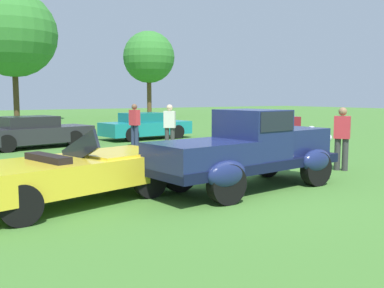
% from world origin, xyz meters
% --- Properties ---
extents(ground_plane, '(120.00, 120.00, 0.00)m').
position_xyz_m(ground_plane, '(0.00, 0.00, 0.00)').
color(ground_plane, '#42752D').
extents(feature_pickup_truck, '(4.75, 2.20, 1.70)m').
position_xyz_m(feature_pickup_truck, '(0.35, 0.29, 0.87)').
color(feature_pickup_truck, black).
rests_on(feature_pickup_truck, ground_plane).
extents(neighbor_convertible, '(4.58, 2.69, 1.40)m').
position_xyz_m(neighbor_convertible, '(-3.17, 1.12, 0.58)').
color(neighbor_convertible, yellow).
rests_on(neighbor_convertible, ground_plane).
extents(show_car_charcoal, '(4.69, 2.56, 1.22)m').
position_xyz_m(show_car_charcoal, '(-1.84, 10.58, 0.60)').
color(show_car_charcoal, '#28282D').
rests_on(show_car_charcoal, ground_plane).
extents(show_car_teal, '(4.30, 2.10, 1.22)m').
position_xyz_m(show_car_teal, '(3.43, 11.42, 0.60)').
color(show_car_teal, teal).
rests_on(show_car_teal, ground_plane).
extents(show_car_burgundy, '(4.34, 2.23, 1.22)m').
position_xyz_m(show_car_burgundy, '(11.36, 12.27, 0.60)').
color(show_car_burgundy, maroon).
rests_on(show_car_burgundy, ground_plane).
extents(spectator_between_cars, '(0.35, 0.45, 1.69)m').
position_xyz_m(spectator_between_cars, '(1.59, 8.68, 0.91)').
color(spectator_between_cars, '#283351').
rests_on(spectator_between_cars, ground_plane).
extents(spectator_by_row, '(0.41, 0.47, 1.69)m').
position_xyz_m(spectator_by_row, '(3.96, 0.77, 0.91)').
color(spectator_by_row, '#383838').
rests_on(spectator_by_row, ground_plane).
extents(spectator_far_side, '(0.46, 0.44, 1.69)m').
position_xyz_m(spectator_far_side, '(2.06, 6.74, 0.91)').
color(spectator_far_side, '#383838').
rests_on(spectator_far_side, ground_plane).
extents(treeline_mid_left, '(6.66, 6.66, 10.13)m').
position_xyz_m(treeline_mid_left, '(1.21, 29.73, 6.78)').
color(treeline_mid_left, '#47331E').
rests_on(treeline_mid_left, ground_plane).
extents(treeline_center, '(4.96, 4.96, 8.23)m').
position_xyz_m(treeline_center, '(13.82, 31.56, 5.72)').
color(treeline_center, brown).
rests_on(treeline_center, ground_plane).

